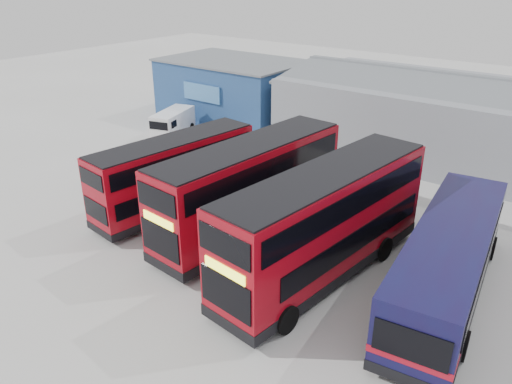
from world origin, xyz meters
name	(u,v)px	position (x,y,z in m)	size (l,w,h in m)	color
ground_plane	(221,245)	(0.00, 0.00, 0.00)	(120.00, 120.00, 0.00)	#AAAAA5
office_block	(233,89)	(-14.00, 17.99, 2.58)	(12.30, 8.32, 5.12)	navy
maintenance_shed	(503,128)	(8.00, 20.00, 2.60)	(30.50, 12.00, 5.89)	gray
double_decker_left	(175,175)	(-4.58, 1.57, 2.07)	(3.49, 10.04, 4.17)	maroon
double_decker_centre	(250,190)	(0.35, 1.96, 2.40)	(3.65, 11.59, 4.83)	maroon
double_decker_right	(324,225)	(5.26, 0.84, 2.47)	(4.07, 11.97, 4.97)	maroon
single_decker_blue	(448,264)	(10.13, 2.43, 1.61)	(4.21, 12.23, 3.25)	#0D103C
panel_van	(173,122)	(-14.64, 11.04, 1.09)	(3.01, 4.78, 1.96)	white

